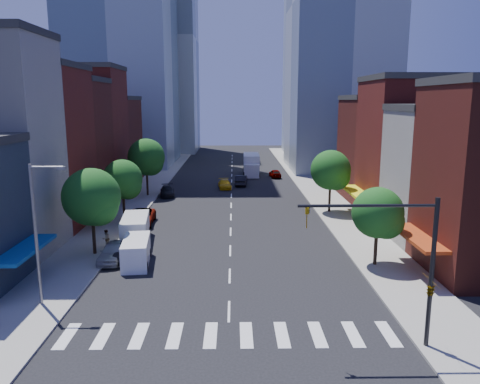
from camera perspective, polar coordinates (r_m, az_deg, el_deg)
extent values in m
plane|color=black|center=(30.05, -1.35, -14.34)|extent=(220.00, 220.00, 0.00)
cube|color=gray|center=(69.54, -11.40, 0.23)|extent=(5.00, 120.00, 0.15)
cube|color=gray|center=(69.43, 9.32, 0.29)|extent=(5.00, 120.00, 0.15)
cube|color=silver|center=(27.37, -1.41, -17.03)|extent=(19.00, 3.00, 0.01)
cube|color=maroon|center=(52.41, -24.88, 4.69)|extent=(12.00, 9.00, 16.00)
cube|color=#501C14|center=(60.29, -21.59, 5.17)|extent=(12.00, 8.00, 15.00)
cube|color=maroon|center=(68.20, -19.15, 6.78)|extent=(12.00, 9.00, 17.00)
cube|color=#501C14|center=(77.40, -16.87, 5.87)|extent=(12.00, 10.00, 13.00)
cube|color=beige|center=(47.45, 25.07, 1.67)|extent=(12.00, 8.00, 12.00)
cube|color=maroon|center=(55.43, 21.20, 4.74)|extent=(12.00, 10.00, 15.00)
cube|color=#501C14|center=(64.86, 17.87, 4.89)|extent=(12.00, 10.00, 13.00)
cube|color=#9EA5AD|center=(92.87, 12.32, 21.45)|extent=(18.00, 20.00, 60.00)
cube|color=#9EA5AD|center=(124.42, -9.74, 17.90)|extent=(18.00, 18.00, 56.00)
cylinder|color=black|center=(26.32, 22.33, -9.20)|extent=(0.24, 0.24, 8.00)
cylinder|color=black|center=(24.16, 15.30, -1.62)|extent=(7.00, 0.16, 0.16)
imported|color=gold|center=(23.65, 8.22, -3.11)|extent=(0.22, 0.18, 1.10)
imported|color=gold|center=(26.60, 22.21, -10.82)|extent=(0.48, 2.24, 0.90)
cylinder|color=slate|center=(31.80, -23.63, -4.91)|extent=(0.20, 0.20, 9.00)
cylinder|color=slate|center=(30.58, -22.53, 2.81)|extent=(2.00, 0.14, 0.14)
cube|color=slate|center=(30.27, -20.93, 2.76)|extent=(0.50, 0.25, 0.18)
cylinder|color=black|center=(41.35, -17.42, -4.56)|extent=(0.28, 0.28, 3.92)
sphere|color=#164E19|center=(40.69, -17.66, -0.57)|extent=(4.80, 4.80, 4.80)
sphere|color=#164E19|center=(40.38, -16.91, -1.63)|extent=(3.36, 3.36, 3.36)
cylinder|color=black|center=(51.70, -13.99, -1.46)|extent=(0.28, 0.28, 3.64)
sphere|color=#164E19|center=(51.20, -14.13, 1.53)|extent=(4.20, 4.20, 4.20)
sphere|color=#164E19|center=(50.88, -13.52, 0.76)|extent=(2.94, 2.94, 2.94)
cylinder|color=black|center=(65.11, -11.25, 1.45)|extent=(0.28, 0.28, 4.20)
sphere|color=#164E19|center=(64.67, -11.35, 4.21)|extent=(5.00, 5.00, 5.00)
sphere|color=#164E19|center=(64.36, -10.85, 3.52)|extent=(3.50, 3.50, 3.50)
cylinder|color=black|center=(38.50, 16.23, -6.08)|extent=(0.28, 0.28, 3.36)
sphere|color=#164E19|center=(37.85, 16.43, -2.43)|extent=(4.00, 4.00, 4.00)
sphere|color=#164E19|center=(37.90, 17.38, -3.41)|extent=(2.80, 2.80, 2.80)
cylinder|color=black|center=(55.36, 10.88, -0.36)|extent=(0.28, 0.28, 3.92)
sphere|color=#164E19|center=(54.87, 10.99, 2.65)|extent=(4.60, 4.60, 4.60)
sphere|color=#164E19|center=(54.81, 11.64, 1.88)|extent=(3.22, 3.22, 3.22)
imported|color=#AEAFB3|center=(39.80, -15.15, -7.04)|extent=(1.99, 4.66, 1.57)
imported|color=black|center=(39.84, -13.19, -6.96)|extent=(2.15, 4.78, 1.52)
imported|color=#999999|center=(50.46, -12.00, -3.04)|extent=(2.91, 5.88, 1.60)
imported|color=black|center=(65.03, -8.84, 0.12)|extent=(2.53, 4.92, 1.36)
cube|color=white|center=(38.56, -12.54, -7.12)|extent=(2.51, 5.11, 2.07)
cube|color=black|center=(36.70, -12.82, -7.58)|extent=(1.92, 1.18, 0.89)
cylinder|color=black|center=(37.31, -14.10, -8.93)|extent=(0.33, 0.77, 0.75)
cylinder|color=black|center=(37.13, -11.35, -8.91)|extent=(0.33, 0.77, 0.75)
cylinder|color=black|center=(40.45, -13.55, -7.32)|extent=(0.33, 0.77, 0.75)
cylinder|color=black|center=(40.28, -11.02, -7.29)|extent=(0.33, 0.77, 0.75)
cube|color=white|center=(44.48, -12.63, -4.45)|extent=(2.95, 5.93, 2.39)
cube|color=black|center=(42.31, -12.89, -4.78)|extent=(2.23, 1.38, 1.03)
cylinder|color=black|center=(42.95, -14.17, -6.19)|extent=(0.39, 0.89, 0.87)
cylinder|color=black|center=(42.76, -11.43, -6.14)|extent=(0.39, 0.89, 0.87)
cylinder|color=black|center=(46.65, -13.66, -4.78)|extent=(0.39, 0.89, 0.87)
cylinder|color=black|center=(46.47, -11.13, -4.74)|extent=(0.39, 0.89, 0.87)
imported|color=#DCAE0B|center=(69.77, -1.87, 0.96)|extent=(2.23, 4.60, 1.29)
imported|color=black|center=(72.28, 0.15, 1.44)|extent=(2.09, 4.93, 1.58)
imported|color=#999999|center=(79.96, 4.29, 2.27)|extent=(2.04, 4.25, 1.40)
cube|color=silver|center=(83.05, 1.38, 3.40)|extent=(2.85, 7.39, 3.61)
cube|color=silver|center=(78.88, 1.44, 2.58)|extent=(2.52, 2.08, 2.26)
cylinder|color=black|center=(79.87, 0.53, 2.16)|extent=(0.36, 1.02, 1.02)
cylinder|color=black|center=(79.92, 2.32, 2.15)|extent=(0.36, 1.02, 1.02)
cylinder|color=black|center=(84.89, 0.52, 2.69)|extent=(0.36, 1.02, 1.02)
cylinder|color=black|center=(84.94, 2.20, 2.68)|extent=(0.36, 1.02, 1.02)
imported|color=#999999|center=(43.12, -16.02, -5.47)|extent=(0.92, 0.97, 1.57)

